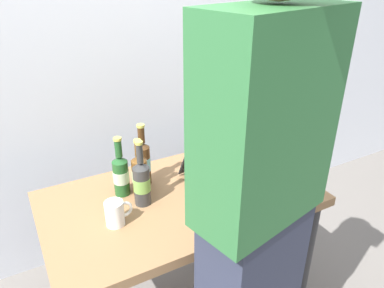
{
  "coord_description": "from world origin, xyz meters",
  "views": [
    {
      "loc": [
        -0.63,
        -1.26,
        1.71
      ],
      "look_at": [
        0.06,
        0.0,
        0.99
      ],
      "focal_mm": 33.95,
      "sensor_mm": 36.0,
      "label": 1
    }
  ],
  "objects_px": {
    "beer_bottle_brown": "(142,182)",
    "coffee_mug": "(116,213)",
    "laptop": "(224,169)",
    "person_figure": "(257,216)",
    "beer_bottle_amber": "(121,174)",
    "beer_bottle_green": "(140,174)",
    "beer_bottle_dark": "(143,162)"
  },
  "relations": [
    {
      "from": "beer_bottle_brown",
      "to": "coffee_mug",
      "type": "xyz_separation_m",
      "value": [
        -0.15,
        -0.08,
        -0.06
      ]
    },
    {
      "from": "laptop",
      "to": "person_figure",
      "type": "xyz_separation_m",
      "value": [
        -0.24,
        -0.56,
        0.17
      ]
    },
    {
      "from": "beer_bottle_amber",
      "to": "person_figure",
      "type": "bearing_deg",
      "value": -68.62
    },
    {
      "from": "beer_bottle_brown",
      "to": "coffee_mug",
      "type": "distance_m",
      "value": 0.18
    },
    {
      "from": "beer_bottle_green",
      "to": "laptop",
      "type": "bearing_deg",
      "value": -8.62
    },
    {
      "from": "person_figure",
      "to": "beer_bottle_dark",
      "type": "bearing_deg",
      "value": 100.94
    },
    {
      "from": "beer_bottle_brown",
      "to": "person_figure",
      "type": "xyz_separation_m",
      "value": [
        0.2,
        -0.54,
        0.11
      ]
    },
    {
      "from": "laptop",
      "to": "beer_bottle_brown",
      "type": "distance_m",
      "value": 0.45
    },
    {
      "from": "beer_bottle_dark",
      "to": "beer_bottle_green",
      "type": "height_order",
      "value": "beer_bottle_dark"
    },
    {
      "from": "beer_bottle_dark",
      "to": "person_figure",
      "type": "bearing_deg",
      "value": -79.06
    },
    {
      "from": "beer_bottle_dark",
      "to": "person_figure",
      "type": "xyz_separation_m",
      "value": [
        0.13,
        -0.69,
        0.1
      ]
    },
    {
      "from": "laptop",
      "to": "beer_bottle_brown",
      "type": "bearing_deg",
      "value": -178.14
    },
    {
      "from": "laptop",
      "to": "beer_bottle_amber",
      "type": "xyz_separation_m",
      "value": [
        -0.5,
        0.1,
        0.06
      ]
    },
    {
      "from": "beer_bottle_green",
      "to": "coffee_mug",
      "type": "relative_size",
      "value": 2.39
    },
    {
      "from": "beer_bottle_dark",
      "to": "beer_bottle_green",
      "type": "relative_size",
      "value": 1.12
    },
    {
      "from": "beer_bottle_dark",
      "to": "beer_bottle_green",
      "type": "distance_m",
      "value": 0.09
    },
    {
      "from": "beer_bottle_amber",
      "to": "beer_bottle_dark",
      "type": "bearing_deg",
      "value": 16.21
    },
    {
      "from": "beer_bottle_amber",
      "to": "beer_bottle_brown",
      "type": "distance_m",
      "value": 0.13
    },
    {
      "from": "beer_bottle_amber",
      "to": "coffee_mug",
      "type": "relative_size",
      "value": 2.49
    },
    {
      "from": "beer_bottle_dark",
      "to": "person_figure",
      "type": "relative_size",
      "value": 0.17
    },
    {
      "from": "laptop",
      "to": "beer_bottle_brown",
      "type": "height_order",
      "value": "beer_bottle_brown"
    },
    {
      "from": "beer_bottle_dark",
      "to": "coffee_mug",
      "type": "relative_size",
      "value": 2.69
    },
    {
      "from": "person_figure",
      "to": "beer_bottle_amber",
      "type": "bearing_deg",
      "value": 111.38
    },
    {
      "from": "beer_bottle_amber",
      "to": "beer_bottle_brown",
      "type": "height_order",
      "value": "beer_bottle_brown"
    },
    {
      "from": "beer_bottle_brown",
      "to": "beer_bottle_amber",
      "type": "bearing_deg",
      "value": 115.75
    },
    {
      "from": "laptop",
      "to": "beer_bottle_green",
      "type": "distance_m",
      "value": 0.43
    },
    {
      "from": "coffee_mug",
      "to": "beer_bottle_brown",
      "type": "bearing_deg",
      "value": 29.28
    },
    {
      "from": "beer_bottle_brown",
      "to": "coffee_mug",
      "type": "relative_size",
      "value": 2.65
    },
    {
      "from": "beer_bottle_dark",
      "to": "beer_bottle_brown",
      "type": "relative_size",
      "value": 1.01
    },
    {
      "from": "beer_bottle_dark",
      "to": "beer_bottle_brown",
      "type": "distance_m",
      "value": 0.17
    },
    {
      "from": "beer_bottle_dark",
      "to": "beer_bottle_amber",
      "type": "xyz_separation_m",
      "value": [
        -0.12,
        -0.04,
        -0.01
      ]
    },
    {
      "from": "beer_bottle_green",
      "to": "beer_bottle_dark",
      "type": "bearing_deg",
      "value": 57.92
    }
  ]
}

